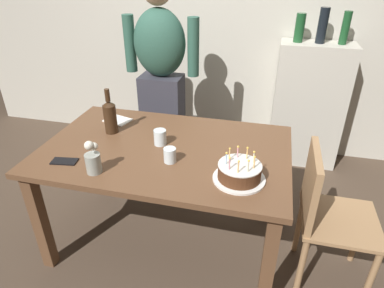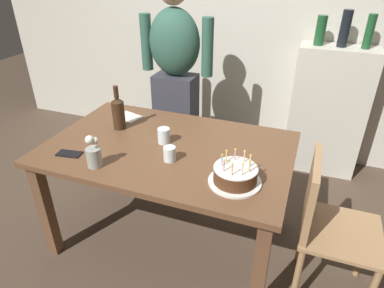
{
  "view_description": "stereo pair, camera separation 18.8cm",
  "coord_description": "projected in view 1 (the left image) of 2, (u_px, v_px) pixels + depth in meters",
  "views": [
    {
      "loc": [
        0.59,
        -1.68,
        1.76
      ],
      "look_at": [
        0.19,
        -0.09,
        0.84
      ],
      "focal_mm": 31.31,
      "sensor_mm": 36.0,
      "label": 1
    },
    {
      "loc": [
        0.77,
        -1.63,
        1.76
      ],
      "look_at": [
        0.19,
        -0.09,
        0.84
      ],
      "focal_mm": 31.31,
      "sensor_mm": 36.0,
      "label": 2
    }
  ],
  "objects": [
    {
      "name": "flower_vase",
      "position": [
        93.0,
        160.0,
        1.77
      ],
      "size": [
        0.08,
        0.08,
        0.19
      ],
      "color": "#999E93",
      "rests_on": "dining_table"
    },
    {
      "name": "wine_bottle",
      "position": [
        110.0,
        116.0,
        2.17
      ],
      "size": [
        0.08,
        0.08,
        0.3
      ],
      "color": "#382314",
      "rests_on": "dining_table"
    },
    {
      "name": "ground_plane",
      "position": [
        169.0,
        236.0,
        2.41
      ],
      "size": [
        10.0,
        10.0,
        0.0
      ],
      "primitive_type": "plane",
      "color": "#47382B"
    },
    {
      "name": "water_glass_far",
      "position": [
        170.0,
        155.0,
        1.88
      ],
      "size": [
        0.07,
        0.07,
        0.09
      ],
      "primitive_type": "cylinder",
      "color": "silver",
      "rests_on": "dining_table"
    },
    {
      "name": "cell_phone",
      "position": [
        64.0,
        161.0,
        1.9
      ],
      "size": [
        0.15,
        0.09,
        0.01
      ],
      "primitive_type": "cube",
      "rotation": [
        0.0,
        0.0,
        0.15
      ],
      "color": "black",
      "rests_on": "dining_table"
    },
    {
      "name": "dining_chair",
      "position": [
        325.0,
        210.0,
        1.88
      ],
      "size": [
        0.42,
        0.42,
        0.87
      ],
      "rotation": [
        0.0,
        0.0,
        1.57
      ],
      "color": "#A37A51",
      "rests_on": "ground_plane"
    },
    {
      "name": "person_man_bearded",
      "position": [
        161.0,
        81.0,
        2.72
      ],
      "size": [
        0.61,
        0.27,
        1.66
      ],
      "rotation": [
        0.0,
        0.0,
        3.14
      ],
      "color": "#33333D",
      "rests_on": "ground_plane"
    },
    {
      "name": "back_wall",
      "position": [
        215.0,
        14.0,
        3.08
      ],
      "size": [
        5.2,
        0.1,
        2.6
      ],
      "primitive_type": "cube",
      "color": "beige",
      "rests_on": "ground_plane"
    },
    {
      "name": "shelf_cabinet",
      "position": [
        308.0,
        105.0,
        3.05
      ],
      "size": [
        0.62,
        0.3,
        1.41
      ],
      "color": "beige",
      "rests_on": "ground_plane"
    },
    {
      "name": "birthday_cake",
      "position": [
        239.0,
        173.0,
        1.73
      ],
      "size": [
        0.28,
        0.28,
        0.16
      ],
      "color": "white",
      "rests_on": "dining_table"
    },
    {
      "name": "dining_table",
      "position": [
        166.0,
        161.0,
        2.09
      ],
      "size": [
        1.5,
        0.96,
        0.74
      ],
      "color": "brown",
      "rests_on": "ground_plane"
    },
    {
      "name": "napkin_stack",
      "position": [
        118.0,
        120.0,
        2.37
      ],
      "size": [
        0.21,
        0.18,
        0.01
      ],
      "primitive_type": "cube",
      "rotation": [
        0.0,
        0.0,
        -0.29
      ],
      "color": "white",
      "rests_on": "dining_table"
    },
    {
      "name": "water_glass_near",
      "position": [
        160.0,
        137.0,
        2.06
      ],
      "size": [
        0.08,
        0.08,
        0.1
      ],
      "primitive_type": "cylinder",
      "color": "silver",
      "rests_on": "dining_table"
    }
  ]
}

